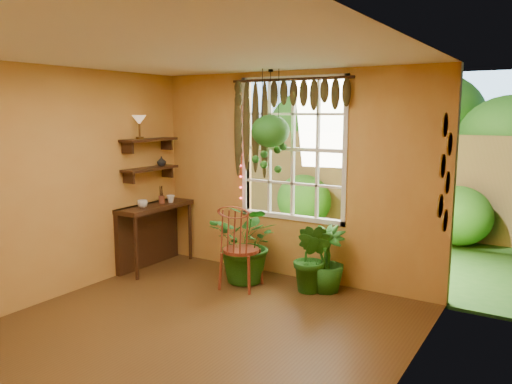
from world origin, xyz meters
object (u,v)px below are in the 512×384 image
(hanging_basket, at_px, (270,133))
(windsor_chair, at_px, (240,260))
(potted_plant_mid, at_px, (312,258))
(counter_ledge, at_px, (150,228))
(potted_plant_left, at_px, (248,243))

(hanging_basket, bearing_deg, windsor_chair, -109.36)
(potted_plant_mid, bearing_deg, windsor_chair, -159.39)
(counter_ledge, distance_m, hanging_basket, 2.25)
(potted_plant_left, xyz_separation_m, potted_plant_mid, (0.87, 0.08, -0.09))
(hanging_basket, bearing_deg, potted_plant_mid, -12.28)
(counter_ledge, height_order, hanging_basket, hanging_basket)
(counter_ledge, relative_size, potted_plant_left, 1.15)
(potted_plant_left, bearing_deg, windsor_chair, -83.15)
(counter_ledge, bearing_deg, hanging_basket, 11.88)
(potted_plant_mid, xyz_separation_m, hanging_basket, (-0.68, 0.15, 1.48))
(windsor_chair, bearing_deg, potted_plant_left, 87.64)
(counter_ledge, relative_size, hanging_basket, 0.93)
(windsor_chair, height_order, potted_plant_left, windsor_chair)
(windsor_chair, height_order, hanging_basket, hanging_basket)
(potted_plant_left, distance_m, hanging_basket, 1.42)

